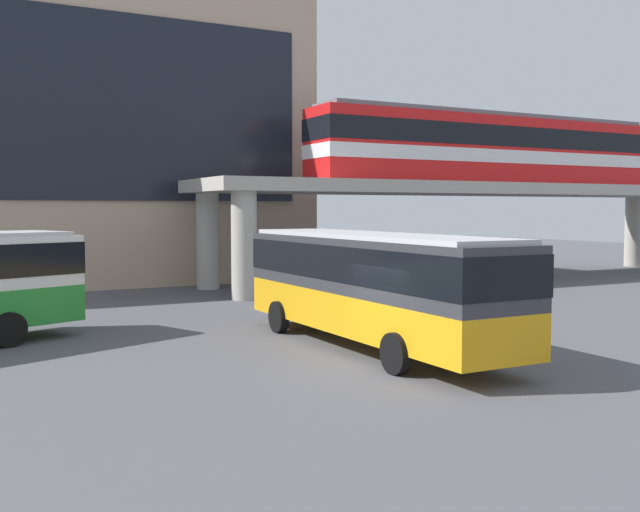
# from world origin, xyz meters

# --- Properties ---
(ground_plane) EXTENTS (120.00, 120.00, 0.00)m
(ground_plane) POSITION_xyz_m (0.00, 10.00, 0.00)
(ground_plane) COLOR #515156
(elevated_platform) EXTENTS (32.67, 6.35, 5.27)m
(elevated_platform) POSITION_xyz_m (17.02, 16.61, 4.57)
(elevated_platform) COLOR #ADA89E
(elevated_platform) RESTS_ON ground_plane
(train) EXTENTS (21.81, 2.96, 3.84)m
(train) POSITION_xyz_m (17.47, 16.61, 7.24)
(train) COLOR red
(train) RESTS_ON elevated_platform
(bus_main) EXTENTS (2.80, 11.05, 3.22)m
(bus_main) POSITION_xyz_m (0.95, 2.36, 1.99)
(bus_main) COLOR orange
(bus_main) RESTS_ON ground_plane
(bicycle_brown) EXTENTS (1.70, 0.69, 1.04)m
(bicycle_brown) POSITION_xyz_m (12.19, 10.41, 0.36)
(bicycle_brown) COLOR black
(bicycle_brown) RESTS_ON ground_plane
(bicycle_green) EXTENTS (1.69, 0.70, 1.04)m
(bicycle_green) POSITION_xyz_m (5.68, 10.73, 0.36)
(bicycle_green) COLOR black
(bicycle_green) RESTS_ON ground_plane
(bicycle_blue) EXTENTS (1.73, 0.57, 1.04)m
(bicycle_blue) POSITION_xyz_m (9.04, 11.53, 0.36)
(bicycle_blue) COLOR black
(bicycle_blue) RESTS_ON ground_plane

